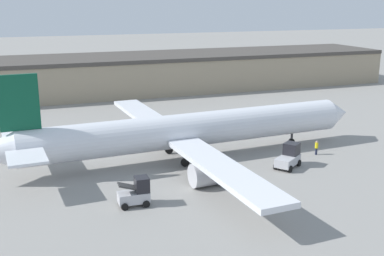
{
  "coord_description": "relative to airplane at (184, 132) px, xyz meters",
  "views": [
    {
      "loc": [
        -17.61,
        -48.19,
        17.13
      ],
      "look_at": [
        0.0,
        0.0,
        3.45
      ],
      "focal_mm": 45.0,
      "sensor_mm": 36.0,
      "label": 1
    }
  ],
  "objects": [
    {
      "name": "baggage_tug",
      "position": [
        9.54,
        -6.34,
        -2.03
      ],
      "size": [
        3.65,
        3.3,
        2.49
      ],
      "rotation": [
        0.0,
        0.0,
        0.62
      ],
      "color": "#B2B2B7",
      "rests_on": "ground_plane"
    },
    {
      "name": "ground_plane",
      "position": [
        0.97,
        0.06,
        -3.15
      ],
      "size": [
        400.0,
        400.0,
        0.0
      ],
      "primitive_type": "plane",
      "color": "gray"
    },
    {
      "name": "safety_cone_near",
      "position": [
        4.27,
        -13.47,
        -2.87
      ],
      "size": [
        0.36,
        0.36,
        0.55
      ],
      "color": "#EF590F",
      "rests_on": "ground_plane"
    },
    {
      "name": "terminal_building",
      "position": [
        6.24,
        42.08,
        0.33
      ],
      "size": [
        99.23,
        16.55,
        6.94
      ],
      "color": "gray",
      "rests_on": "ground_plane"
    },
    {
      "name": "ground_crew_worker",
      "position": [
        14.71,
        -3.77,
        -2.28
      ],
      "size": [
        0.36,
        0.36,
        1.63
      ],
      "rotation": [
        0.0,
        0.0,
        5.13
      ],
      "color": "#1E2338",
      "rests_on": "ground_plane"
    },
    {
      "name": "airplane",
      "position": [
        0.0,
        0.0,
        0.0
      ],
      "size": [
        44.23,
        40.99,
        10.48
      ],
      "rotation": [
        0.0,
        0.0,
        0.06
      ],
      "color": "silver",
      "rests_on": "ground_plane"
    },
    {
      "name": "belt_loader_truck",
      "position": [
        -7.97,
        -10.4,
        -2.03
      ],
      "size": [
        2.7,
        1.84,
        2.49
      ],
      "rotation": [
        0.0,
        0.0,
        -0.03
      ],
      "color": "#B2B2B7",
      "rests_on": "ground_plane"
    },
    {
      "name": "safety_cone_far",
      "position": [
        4.05,
        -14.81,
        -2.87
      ],
      "size": [
        0.36,
        0.36,
        0.55
      ],
      "color": "#EF590F",
      "rests_on": "ground_plane"
    }
  ]
}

